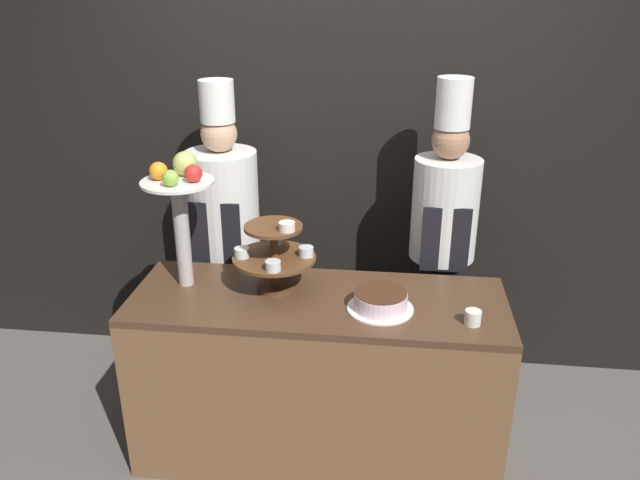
{
  "coord_description": "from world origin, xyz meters",
  "views": [
    {
      "loc": [
        0.31,
        -2.22,
        2.24
      ],
      "look_at": [
        0.0,
        0.41,
        1.12
      ],
      "focal_mm": 35.0,
      "sensor_mm": 36.0,
      "label": 1
    }
  ],
  "objects_px": {
    "chef_left": "(225,229)",
    "chef_center_left": "(443,234)",
    "cup_white": "(473,317)",
    "tiered_stand": "(275,252)",
    "cake_round": "(381,301)",
    "fruit_pedestal": "(180,196)"
  },
  "relations": [
    {
      "from": "tiered_stand",
      "to": "cake_round",
      "type": "relative_size",
      "value": 1.31
    },
    {
      "from": "fruit_pedestal",
      "to": "chef_center_left",
      "type": "xyz_separation_m",
      "value": [
        1.24,
        0.48,
        -0.33
      ]
    },
    {
      "from": "cake_round",
      "to": "fruit_pedestal",
      "type": "bearing_deg",
      "value": 170.6
    },
    {
      "from": "cake_round",
      "to": "tiered_stand",
      "type": "bearing_deg",
      "value": 164.27
    },
    {
      "from": "fruit_pedestal",
      "to": "chef_left",
      "type": "relative_size",
      "value": 0.36
    },
    {
      "from": "cake_round",
      "to": "chef_left",
      "type": "height_order",
      "value": "chef_left"
    },
    {
      "from": "tiered_stand",
      "to": "chef_left",
      "type": "relative_size",
      "value": 0.22
    },
    {
      "from": "cup_white",
      "to": "chef_center_left",
      "type": "bearing_deg",
      "value": 97.02
    },
    {
      "from": "chef_left",
      "to": "chef_center_left",
      "type": "xyz_separation_m",
      "value": [
        1.18,
        0.0,
        0.02
      ]
    },
    {
      "from": "tiered_stand",
      "to": "cup_white",
      "type": "height_order",
      "value": "tiered_stand"
    },
    {
      "from": "cup_white",
      "to": "tiered_stand",
      "type": "bearing_deg",
      "value": 165.98
    },
    {
      "from": "fruit_pedestal",
      "to": "chef_center_left",
      "type": "distance_m",
      "value": 1.37
    },
    {
      "from": "chef_center_left",
      "to": "cup_white",
      "type": "bearing_deg",
      "value": -82.98
    },
    {
      "from": "fruit_pedestal",
      "to": "chef_center_left",
      "type": "bearing_deg",
      "value": 21.12
    },
    {
      "from": "chef_center_left",
      "to": "tiered_stand",
      "type": "bearing_deg",
      "value": -148.53
    },
    {
      "from": "tiered_stand",
      "to": "cup_white",
      "type": "relative_size",
      "value": 5.61
    },
    {
      "from": "tiered_stand",
      "to": "cake_round",
      "type": "height_order",
      "value": "tiered_stand"
    },
    {
      "from": "fruit_pedestal",
      "to": "chef_left",
      "type": "height_order",
      "value": "chef_left"
    },
    {
      "from": "fruit_pedestal",
      "to": "cup_white",
      "type": "xyz_separation_m",
      "value": [
        1.33,
        -0.24,
        -0.41
      ]
    },
    {
      "from": "tiered_stand",
      "to": "chef_center_left",
      "type": "distance_m",
      "value": 0.95
    },
    {
      "from": "cup_white",
      "to": "chef_left",
      "type": "relative_size",
      "value": 0.04
    },
    {
      "from": "cake_round",
      "to": "chef_left",
      "type": "relative_size",
      "value": 0.17
    }
  ]
}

